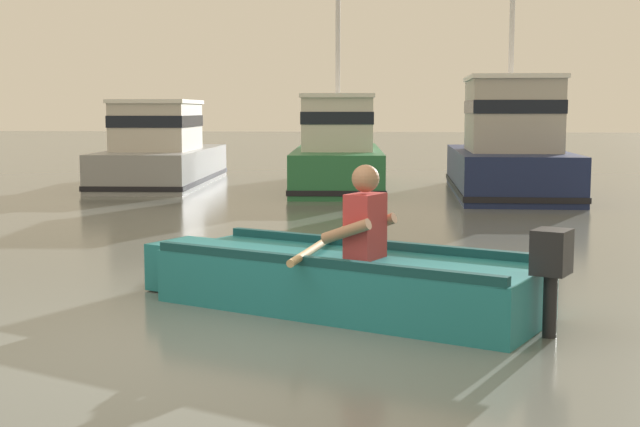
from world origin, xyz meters
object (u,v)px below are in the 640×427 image
(rowboat_with_person, at_px, (341,279))
(moored_boat_green, at_px, (338,154))
(moored_boat_grey, at_px, (161,154))
(moored_boat_navy, at_px, (509,152))

(rowboat_with_person, bearing_deg, moored_boat_green, 95.30)
(moored_boat_grey, bearing_deg, moored_boat_green, -5.37)
(moored_boat_grey, height_order, moored_boat_green, moored_boat_green)
(moored_boat_green, distance_m, moored_boat_navy, 3.57)
(moored_boat_green, bearing_deg, moored_boat_grey, 174.63)
(rowboat_with_person, xyz_separation_m, moored_boat_navy, (2.36, 9.97, 0.58))
(moored_boat_navy, bearing_deg, moored_boat_grey, 168.34)
(moored_boat_grey, xyz_separation_m, moored_boat_green, (3.88, -0.36, 0.04))
(moored_boat_green, bearing_deg, rowboat_with_person, -84.70)
(moored_boat_green, xyz_separation_m, moored_boat_navy, (3.39, -1.14, 0.11))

